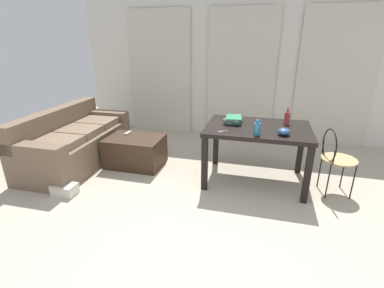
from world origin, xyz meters
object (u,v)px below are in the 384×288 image
(bottle_near, at_px, (287,118))
(book_stack, at_px, (233,120))
(scissors, at_px, (224,131))
(couch, at_px, (75,142))
(bottle_far, at_px, (257,129))
(tv_remote_primary, at_px, (128,133))
(bowl, at_px, (284,132))
(coffee_table, at_px, (135,151))
(shoebox, at_px, (65,189))
(craft_table, at_px, (257,134))
(wire_chair, at_px, (334,154))

(bottle_near, distance_m, book_stack, 0.67)
(scissors, bearing_deg, couch, 174.81)
(bottle_far, relative_size, book_stack, 0.59)
(tv_remote_primary, bearing_deg, bowl, -7.29)
(coffee_table, bearing_deg, shoebox, -114.93)
(bottle_far, bearing_deg, bowl, 13.33)
(craft_table, height_order, bowl, bowl)
(bottle_near, bearing_deg, wire_chair, -26.84)
(couch, xyz_separation_m, bowl, (2.94, -0.17, 0.47))
(wire_chair, xyz_separation_m, book_stack, (-1.22, 0.17, 0.29))
(bowl, bearing_deg, coffee_table, 171.19)
(coffee_table, xyz_separation_m, bottle_near, (2.08, 0.13, 0.62))
(coffee_table, relative_size, bowl, 5.67)
(craft_table, relative_size, shoebox, 4.41)
(book_stack, bearing_deg, craft_table, -14.14)
(craft_table, xyz_separation_m, wire_chair, (0.90, -0.09, -0.14))
(bowl, relative_size, book_stack, 0.46)
(craft_table, relative_size, scissors, 11.20)
(shoebox, bearing_deg, tv_remote_primary, 75.18)
(bottle_far, distance_m, shoebox, 2.41)
(scissors, height_order, shoebox, scissors)
(tv_remote_primary, bearing_deg, book_stack, 0.34)
(coffee_table, height_order, bottle_near, bottle_near)
(shoebox, bearing_deg, bowl, 15.50)
(couch, xyz_separation_m, wire_chair, (3.54, -0.01, 0.19))
(scissors, bearing_deg, bottle_near, 33.31)
(wire_chair, relative_size, bowl, 5.78)
(couch, bearing_deg, bottle_near, 5.24)
(bowl, xyz_separation_m, book_stack, (-0.61, 0.34, 0.00))
(couch, bearing_deg, tv_remote_primary, 20.05)
(bottle_far, bearing_deg, bottle_near, 56.11)
(bottle_far, distance_m, scissors, 0.39)
(craft_table, bearing_deg, shoebox, -156.66)
(wire_chair, height_order, book_stack, book_stack)
(couch, height_order, bottle_near, bottle_near)
(scissors, xyz_separation_m, tv_remote_primary, (-1.52, 0.48, -0.31))
(bowl, bearing_deg, bottle_near, 83.53)
(wire_chair, distance_m, bowl, 0.69)
(bowl, height_order, scissors, bowl)
(scissors, height_order, tv_remote_primary, scissors)
(coffee_table, xyz_separation_m, scissors, (1.35, -0.34, 0.54))
(book_stack, bearing_deg, coffee_table, -178.98)
(book_stack, height_order, scissors, book_stack)
(craft_table, relative_size, tv_remote_primary, 8.30)
(couch, height_order, coffee_table, couch)
(shoebox, bearing_deg, book_stack, 28.72)
(bottle_near, xyz_separation_m, scissors, (-0.73, -0.48, -0.08))
(bottle_far, relative_size, bowl, 1.27)
(tv_remote_primary, bearing_deg, bottle_far, -11.03)
(scissors, relative_size, shoebox, 0.39)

